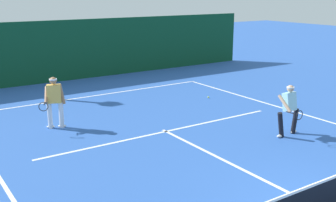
% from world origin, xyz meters
% --- Properties ---
extents(court_line_baseline_far, '(10.36, 0.10, 0.01)m').
position_xyz_m(court_line_baseline_far, '(0.00, 11.76, 0.00)').
color(court_line_baseline_far, white).
rests_on(court_line_baseline_far, ground_plane).
extents(court_line_service, '(8.45, 0.10, 0.01)m').
position_xyz_m(court_line_service, '(0.00, 6.22, 0.00)').
color(court_line_service, white).
rests_on(court_line_service, ground_plane).
extents(court_line_centre, '(0.10, 6.40, 0.01)m').
position_xyz_m(court_line_centre, '(0.00, 3.20, 0.00)').
color(court_line_centre, white).
rests_on(court_line_centre, ground_plane).
extents(player_near, '(0.96, 0.87, 1.59)m').
position_xyz_m(player_near, '(2.93, 3.85, 0.87)').
color(player_near, black).
rests_on(player_near, ground_plane).
extents(player_far, '(0.98, 0.87, 1.68)m').
position_xyz_m(player_far, '(-2.78, 8.51, 0.93)').
color(player_far, silver).
rests_on(player_far, ground_plane).
extents(tennis_ball, '(0.07, 0.07, 0.07)m').
position_xyz_m(tennis_ball, '(3.81, 8.80, 0.03)').
color(tennis_ball, '#D1E033').
rests_on(tennis_ball, ground_plane).
extents(back_fence_windscreen, '(22.16, 0.12, 2.96)m').
position_xyz_m(back_fence_windscreen, '(0.00, 15.44, 1.48)').
color(back_fence_windscreen, '#0E4226').
rests_on(back_fence_windscreen, ground_plane).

